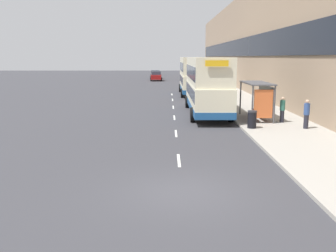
# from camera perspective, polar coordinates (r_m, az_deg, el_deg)

# --- Properties ---
(ground_plane) EXTENTS (220.00, 220.00, 0.00)m
(ground_plane) POSITION_cam_1_polar(r_m,az_deg,el_deg) (12.38, 1.94, -9.99)
(ground_plane) COLOR #38383D
(pavement) EXTENTS (5.00, 93.00, 0.14)m
(pavement) POSITION_cam_1_polar(r_m,az_deg,el_deg) (50.75, 7.68, 5.58)
(pavement) COLOR #A39E93
(pavement) RESTS_ON ground_plane
(terrace_facade) EXTENTS (3.10, 93.00, 12.34)m
(terrace_facade) POSITION_cam_1_polar(r_m,az_deg,el_deg) (51.31, 12.37, 12.30)
(terrace_facade) COLOR #9E846B
(terrace_facade) RESTS_ON ground_plane
(lane_mark_0) EXTENTS (0.12, 2.00, 0.01)m
(lane_mark_0) POSITION_cam_1_polar(r_m,az_deg,el_deg) (15.95, 1.43, -5.24)
(lane_mark_0) COLOR silver
(lane_mark_0) RESTS_ON ground_plane
(lane_mark_1) EXTENTS (0.12, 2.00, 0.01)m
(lane_mark_1) POSITION_cam_1_polar(r_m,az_deg,el_deg) (21.47, 1.00, -1.13)
(lane_mark_1) COLOR silver
(lane_mark_1) RESTS_ON ground_plane
(lane_mark_2) EXTENTS (0.12, 2.00, 0.01)m
(lane_mark_2) POSITION_cam_1_polar(r_m,az_deg,el_deg) (27.05, 0.74, 1.29)
(lane_mark_2) COLOR silver
(lane_mark_2) RESTS_ON ground_plane
(lane_mark_3) EXTENTS (0.12, 2.00, 0.01)m
(lane_mark_3) POSITION_cam_1_polar(r_m,az_deg,el_deg) (32.66, 0.57, 2.88)
(lane_mark_3) COLOR silver
(lane_mark_3) RESTS_ON ground_plane
(lane_mark_4) EXTENTS (0.12, 2.00, 0.01)m
(lane_mark_4) POSITION_cam_1_polar(r_m,az_deg,el_deg) (38.30, 0.45, 4.00)
(lane_mark_4) COLOR silver
(lane_mark_4) RESTS_ON ground_plane
(lane_mark_5) EXTENTS (0.12, 2.00, 0.01)m
(lane_mark_5) POSITION_cam_1_polar(r_m,az_deg,el_deg) (43.94, 0.36, 4.84)
(lane_mark_5) COLOR silver
(lane_mark_5) RESTS_ON ground_plane
(bus_shelter) EXTENTS (1.60, 4.20, 2.48)m
(bus_shelter) POSITION_cam_1_polar(r_m,az_deg,el_deg) (26.08, 13.64, 4.79)
(bus_shelter) COLOR #4C4C51
(bus_shelter) RESTS_ON ground_plane
(double_decker_bus_near) EXTENTS (2.85, 11.29, 4.30)m
(double_decker_bus_near) POSITION_cam_1_polar(r_m,az_deg,el_deg) (28.56, 5.70, 6.33)
(double_decker_bus_near) COLOR beige
(double_decker_bus_near) RESTS_ON ground_plane
(double_decker_bus_ahead) EXTENTS (2.85, 10.28, 4.30)m
(double_decker_bus_ahead) POSITION_cam_1_polar(r_m,az_deg,el_deg) (43.52, 3.49, 7.77)
(double_decker_bus_ahead) COLOR beige
(double_decker_bus_ahead) RESTS_ON ground_plane
(car_0) EXTENTS (2.05, 3.98, 1.74)m
(car_0) POSITION_cam_1_polar(r_m,az_deg,el_deg) (69.30, -2.04, 7.61)
(car_0) COLOR maroon
(car_0) RESTS_ON ground_plane
(car_1) EXTENTS (2.03, 3.92, 1.70)m
(car_1) POSITION_cam_1_polar(r_m,az_deg,el_deg) (75.38, -2.16, 7.83)
(car_1) COLOR #4C5156
(car_1) RESTS_ON ground_plane
(pedestrian_at_shelter) EXTENTS (0.34, 0.34, 1.73)m
(pedestrian_at_shelter) POSITION_cam_1_polar(r_m,az_deg,el_deg) (23.54, 20.12, 1.77)
(pedestrian_at_shelter) COLOR #23232D
(pedestrian_at_shelter) RESTS_ON ground_plane
(pedestrian_1) EXTENTS (0.33, 0.33, 1.65)m
(pedestrian_1) POSITION_cam_1_polar(r_m,az_deg,el_deg) (25.29, 16.79, 2.44)
(pedestrian_1) COLOR #23232D
(pedestrian_1) RESTS_ON ground_plane
(litter_bin) EXTENTS (0.55, 0.55, 1.05)m
(litter_bin) POSITION_cam_1_polar(r_m,az_deg,el_deg) (22.83, 12.45, 1.01)
(litter_bin) COLOR black
(litter_bin) RESTS_ON ground_plane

